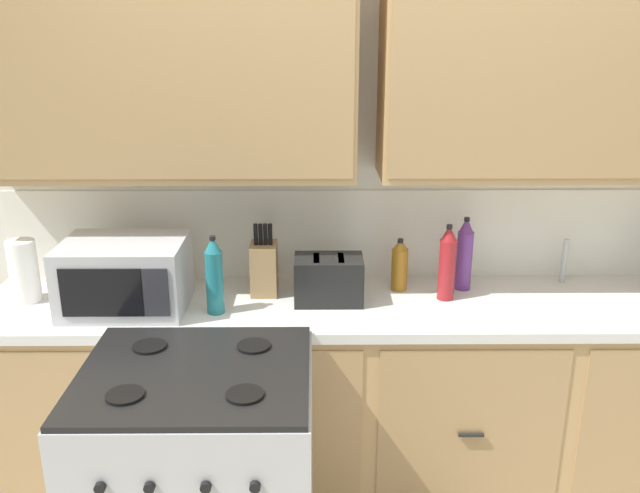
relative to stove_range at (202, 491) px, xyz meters
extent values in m
cube|color=silver|center=(0.60, 0.96, 0.82)|extent=(4.37, 0.05, 2.59)
cube|color=white|center=(0.60, 0.93, 0.64)|extent=(3.17, 0.01, 0.40)
cube|color=tan|center=(-0.21, 0.76, 1.41)|extent=(1.53, 0.34, 0.95)
cube|color=#A58052|center=(-0.21, 0.59, 1.41)|extent=(1.50, 0.01, 0.89)
cube|color=tan|center=(1.42, 0.76, 1.41)|extent=(1.53, 0.34, 0.95)
cube|color=#A58052|center=(1.42, 0.59, 1.41)|extent=(1.50, 0.01, 0.89)
cube|color=black|center=(0.60, 0.66, -0.42)|extent=(3.10, 0.48, 0.10)
cube|color=tan|center=(0.60, 0.63, 0.01)|extent=(3.17, 0.60, 0.77)
cube|color=#A88354|center=(-0.58, 0.33, 0.01)|extent=(0.73, 0.01, 0.71)
cube|color=black|center=(-0.58, 0.31, 0.01)|extent=(0.10, 0.01, 0.01)
cube|color=#A88354|center=(0.21, 0.33, 0.01)|extent=(0.73, 0.01, 0.71)
cube|color=black|center=(0.21, 0.31, 0.01)|extent=(0.10, 0.01, 0.01)
cube|color=#A88354|center=(1.00, 0.33, 0.01)|extent=(0.73, 0.01, 0.71)
cube|color=black|center=(1.00, 0.31, 0.01)|extent=(0.10, 0.01, 0.01)
cube|color=silver|center=(0.60, 0.63, 0.42)|extent=(3.20, 0.63, 0.04)
cube|color=#A8AAAF|center=(1.49, 0.66, 0.42)|extent=(0.56, 0.38, 0.02)
cube|color=black|center=(0.00, 0.00, 0.46)|extent=(0.74, 0.65, 0.02)
cylinder|color=black|center=(-0.18, -0.16, 0.47)|extent=(0.12, 0.12, 0.01)
cylinder|color=black|center=(0.18, -0.16, 0.47)|extent=(0.12, 0.12, 0.01)
cylinder|color=black|center=(-0.18, 0.16, 0.47)|extent=(0.12, 0.12, 0.01)
cylinder|color=black|center=(0.18, 0.16, 0.47)|extent=(0.12, 0.12, 0.01)
cylinder|color=black|center=(-0.22, -0.34, 0.28)|extent=(0.03, 0.02, 0.03)
cylinder|color=black|center=(-0.08, -0.34, 0.28)|extent=(0.03, 0.02, 0.03)
cylinder|color=black|center=(0.08, -0.34, 0.28)|extent=(0.03, 0.02, 0.03)
cylinder|color=black|center=(0.22, -0.34, 0.28)|extent=(0.03, 0.02, 0.03)
cube|color=#B7B7BC|center=(-0.36, 0.57, 0.58)|extent=(0.48, 0.36, 0.28)
cube|color=black|center=(-0.40, 0.39, 0.58)|extent=(0.31, 0.01, 0.19)
cube|color=#28282D|center=(-0.20, 0.39, 0.58)|extent=(0.10, 0.01, 0.19)
cube|color=black|center=(0.45, 0.64, 0.53)|extent=(0.28, 0.18, 0.19)
cube|color=black|center=(0.40, 0.64, 0.63)|extent=(0.02, 0.13, 0.01)
cube|color=black|center=(0.50, 0.64, 0.63)|extent=(0.02, 0.13, 0.01)
cube|color=#9C794E|center=(0.18, 0.73, 0.55)|extent=(0.11, 0.14, 0.22)
cylinder|color=black|center=(0.15, 0.72, 0.70)|extent=(0.02, 0.02, 0.09)
cylinder|color=black|center=(0.17, 0.72, 0.70)|extent=(0.02, 0.02, 0.09)
cylinder|color=black|center=(0.19, 0.72, 0.70)|extent=(0.02, 0.02, 0.09)
cylinder|color=black|center=(0.21, 0.72, 0.70)|extent=(0.02, 0.02, 0.09)
cylinder|color=#B2B5BA|center=(1.49, 0.84, 0.54)|extent=(0.02, 0.02, 0.20)
cylinder|color=white|center=(-0.80, 0.65, 0.57)|extent=(0.12, 0.12, 0.26)
cylinder|color=#1E707A|center=(0.00, 0.52, 0.57)|extent=(0.07, 0.07, 0.26)
cone|color=#1E707A|center=(0.00, 0.52, 0.73)|extent=(0.06, 0.06, 0.06)
cylinder|color=black|center=(0.00, 0.52, 0.75)|extent=(0.02, 0.02, 0.02)
cylinder|color=#663384|center=(1.03, 0.77, 0.57)|extent=(0.07, 0.07, 0.26)
cone|color=#663384|center=(1.03, 0.77, 0.73)|extent=(0.06, 0.06, 0.06)
cylinder|color=black|center=(1.03, 0.77, 0.75)|extent=(0.02, 0.02, 0.02)
cylinder|color=maroon|center=(0.94, 0.66, 0.57)|extent=(0.07, 0.07, 0.26)
cone|color=maroon|center=(0.94, 0.66, 0.73)|extent=(0.06, 0.06, 0.06)
cylinder|color=black|center=(0.94, 0.66, 0.75)|extent=(0.02, 0.02, 0.02)
cylinder|color=#9E6619|center=(0.76, 0.77, 0.53)|extent=(0.07, 0.07, 0.18)
cone|color=#9E6619|center=(0.76, 0.77, 0.64)|extent=(0.06, 0.06, 0.05)
cylinder|color=black|center=(0.76, 0.77, 0.66)|extent=(0.02, 0.02, 0.02)
camera|label=1|loc=(0.39, -1.94, 1.54)|focal=37.90mm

